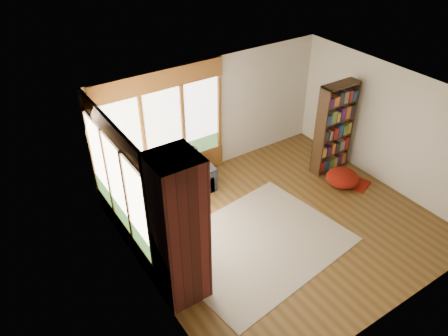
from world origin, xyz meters
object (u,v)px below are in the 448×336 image
brick_chimney (179,231)px  area_rug (257,243)px  sectional_sofa (152,201)px  dog_brindle (150,196)px  pouf (342,178)px  bookshelf (334,128)px  dog_tan (148,176)px

brick_chimney → area_rug: size_ratio=0.83×
sectional_sofa → dog_brindle: bearing=-117.4°
sectional_sofa → pouf: 4.12m
bookshelf → dog_tan: size_ratio=2.03×
pouf → bookshelf: bearing=70.1°
bookshelf → pouf: bookshelf is taller
bookshelf → dog_tan: 4.15m
pouf → dog_tan: bearing=157.2°
area_rug → pouf: bearing=9.6°
bookshelf → dog_brindle: size_ratio=2.65×
brick_chimney → bookshelf: (4.54, 1.27, -0.25)m
sectional_sofa → dog_brindle: size_ratio=2.78×
dog_tan → dog_brindle: size_ratio=1.31×
sectional_sofa → bookshelf: (4.09, -0.78, 0.75)m
area_rug → pouf: pouf is taller
area_rug → dog_tan: dog_tan is taller
area_rug → bookshelf: 3.24m
pouf → dog_tan: (-3.80, 1.60, 0.59)m
area_rug → dog_brindle: bearing=132.4°
sectional_sofa → pouf: size_ratio=3.15×
bookshelf → brick_chimney: bearing=-164.4°
sectional_sofa → dog_brindle: dog_brindle is taller
pouf → dog_tan: size_ratio=0.68×
bookshelf → pouf: (-0.23, -0.63, -0.85)m
bookshelf → dog_tan: bearing=166.6°
bookshelf → pouf: 1.08m
pouf → dog_brindle: 4.19m
area_rug → bookshelf: (2.87, 1.08, 1.04)m
brick_chimney → area_rug: bearing=6.5°
area_rug → pouf: 2.68m
dog_tan → area_rug: bearing=-94.6°
brick_chimney → pouf: size_ratio=3.73×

